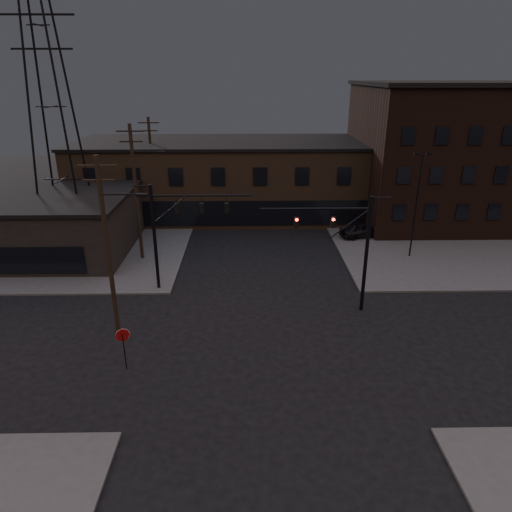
{
  "coord_description": "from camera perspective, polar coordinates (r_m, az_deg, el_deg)",
  "views": [
    {
      "loc": [
        -1.25,
        -23.15,
        15.06
      ],
      "look_at": [
        -0.72,
        5.81,
        3.5
      ],
      "focal_mm": 32.0,
      "sensor_mm": 36.0,
      "label": 1
    }
  ],
  "objects": [
    {
      "name": "lot_light_a",
      "position": [
        40.92,
        19.51,
        7.02
      ],
      "size": [
        1.5,
        0.28,
        9.14
      ],
      "color": "black",
      "rests_on": "ground"
    },
    {
      "name": "utility_pole_far",
      "position": [
        51.06,
        -12.85,
        10.76
      ],
      "size": [
        2.2,
        0.28,
        11.0
      ],
      "color": "black",
      "rests_on": "ground"
    },
    {
      "name": "utility_pole_near",
      "position": [
        28.0,
        -17.99,
        1.49
      ],
      "size": [
        3.7,
        0.28,
        11.0
      ],
      "color": "black",
      "rests_on": "ground"
    },
    {
      "name": "sidewalk_nw",
      "position": [
        51.9,
        -24.6,
        2.96
      ],
      "size": [
        30.0,
        30.0,
        0.15
      ],
      "primitive_type": "cube",
      "color": "#474744",
      "rests_on": "ground"
    },
    {
      "name": "car_crossing",
      "position": [
        50.33,
        4.71,
        5.24
      ],
      "size": [
        2.43,
        5.14,
        1.63
      ],
      "primitive_type": "imported",
      "rotation": [
        0.0,
        0.0,
        -0.15
      ],
      "color": "black",
      "rests_on": "ground"
    },
    {
      "name": "parked_car_lot_a",
      "position": [
        45.91,
        13.0,
        3.18
      ],
      "size": [
        4.54,
        2.78,
        1.44
      ],
      "primitive_type": "imported",
      "rotation": [
        0.0,
        0.0,
        1.84
      ],
      "color": "black",
      "rests_on": "sidewalk_ne"
    },
    {
      "name": "transmission_tower",
      "position": [
        44.5,
        -24.24,
        16.66
      ],
      "size": [
        7.0,
        7.0,
        25.0
      ],
      "primitive_type": null,
      "color": "black",
      "rests_on": "ground"
    },
    {
      "name": "building_row",
      "position": [
        52.35,
        0.34,
        9.56
      ],
      "size": [
        40.0,
        12.0,
        8.0
      ],
      "primitive_type": "cube",
      "color": "#4F3D2A",
      "rests_on": "ground"
    },
    {
      "name": "sidewalk_ne",
      "position": [
        52.95,
        25.09,
        3.22
      ],
      "size": [
        30.0,
        30.0,
        0.15
      ],
      "primitive_type": "cube",
      "color": "#474744",
      "rests_on": "ground"
    },
    {
      "name": "utility_pole_mid",
      "position": [
        39.3,
        -14.69,
        7.91
      ],
      "size": [
        3.7,
        0.28,
        11.5
      ],
      "color": "black",
      "rests_on": "ground"
    },
    {
      "name": "lot_light_b",
      "position": [
        47.73,
        24.35,
        8.3
      ],
      "size": [
        1.5,
        0.28,
        9.14
      ],
      "color": "black",
      "rests_on": "ground"
    },
    {
      "name": "building_left",
      "position": [
        45.19,
        -25.57,
        3.45
      ],
      "size": [
        16.0,
        12.0,
        5.0
      ],
      "primitive_type": "cube",
      "color": "black",
      "rests_on": "ground"
    },
    {
      "name": "ground",
      "position": [
        27.65,
        1.74,
        -11.26
      ],
      "size": [
        140.0,
        140.0,
        0.0
      ],
      "primitive_type": "plane",
      "color": "black",
      "rests_on": "ground"
    },
    {
      "name": "building_right",
      "position": [
        54.97,
        24.5,
        11.43
      ],
      "size": [
        22.0,
        16.0,
        14.0
      ],
      "primitive_type": "cube",
      "color": "black",
      "rests_on": "ground"
    },
    {
      "name": "parked_car_lot_b",
      "position": [
        53.64,
        22.73,
        4.71
      ],
      "size": [
        5.36,
        3.23,
        1.45
      ],
      "primitive_type": "imported",
      "rotation": [
        0.0,
        0.0,
        1.82
      ],
      "color": "#AAAAAC",
      "rests_on": "sidewalk_ne"
    },
    {
      "name": "stop_sign",
      "position": [
        25.85,
        -16.28,
        -9.97
      ],
      "size": [
        0.72,
        0.33,
        2.48
      ],
      "color": "black",
      "rests_on": "ground"
    },
    {
      "name": "traffic_signal_far",
      "position": [
        33.18,
        -10.51,
        3.76
      ],
      "size": [
        7.12,
        0.24,
        8.0
      ],
      "color": "black",
      "rests_on": "ground"
    },
    {
      "name": "traffic_signal_near",
      "position": [
        30.18,
        11.66,
        1.68
      ],
      "size": [
        7.12,
        0.24,
        8.0
      ],
      "color": "black",
      "rests_on": "ground"
    }
  ]
}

